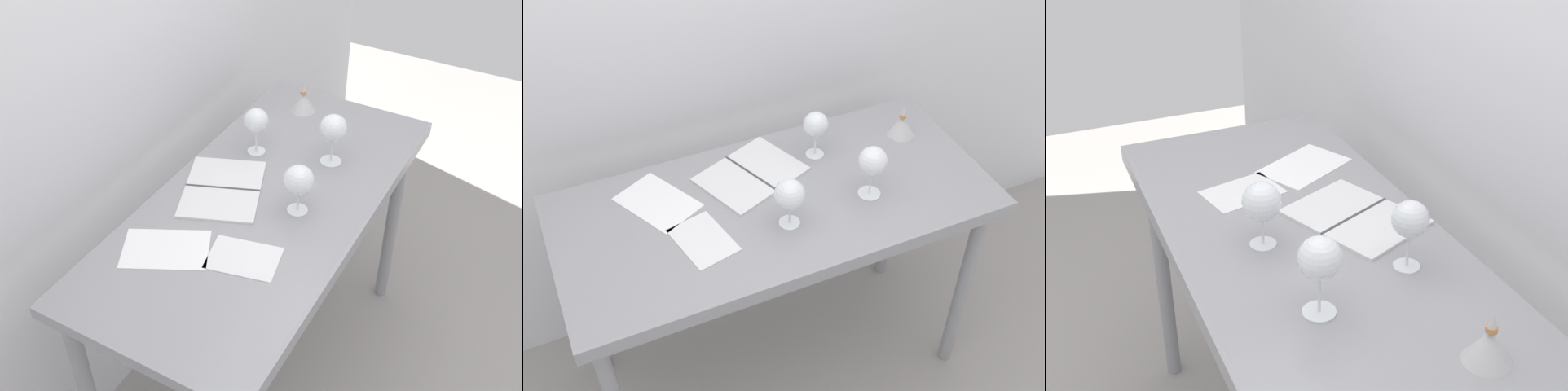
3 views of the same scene
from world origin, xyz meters
TOP-DOWN VIEW (x-y plane):
  - ground_plane at (0.00, 0.00)m, footprint 6.00×6.00m
  - back_wall at (0.00, 0.49)m, footprint 3.80×0.04m
  - steel_counter at (0.00, -0.01)m, footprint 1.40×0.65m
  - wine_glass_near_center at (0.00, -0.12)m, footprint 0.09×0.09m
  - wine_glass_far_right at (0.22, 0.15)m, footprint 0.09×0.09m
  - wine_glass_near_right at (0.29, -0.10)m, footprint 0.09×0.09m
  - open_notebook at (-0.02, 0.14)m, footprint 0.39×0.35m
  - tasting_sheet_upper at (-0.27, -0.08)m, footprint 0.18×0.23m
  - tasting_sheet_lower at (-0.34, 0.14)m, footprint 0.26×0.30m
  - decanter_funnel at (0.55, 0.13)m, footprint 0.10×0.10m

SIDE VIEW (x-z plane):
  - ground_plane at x=0.00m, z-range 0.00..0.00m
  - steel_counter at x=0.00m, z-range 0.34..1.24m
  - tasting_sheet_upper at x=-0.27m, z-range 0.90..0.90m
  - tasting_sheet_lower at x=-0.34m, z-range 0.90..0.90m
  - open_notebook at x=-0.02m, z-range 0.90..0.91m
  - decanter_funnel at x=0.55m, z-range 0.88..1.00m
  - wine_glass_near_center at x=0.00m, z-range 0.93..1.10m
  - wine_glass_far_right at x=0.22m, z-range 0.94..1.11m
  - wine_glass_near_right at x=0.29m, z-range 0.94..1.12m
  - back_wall at x=0.00m, z-range 0.00..2.60m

